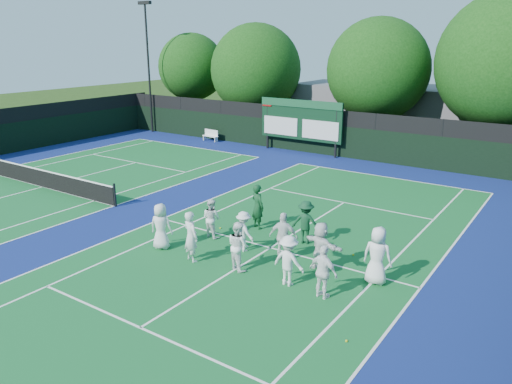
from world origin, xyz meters
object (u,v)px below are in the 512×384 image
Objects in this scene: scoreboard at (300,120)px; tennis_net at (42,178)px; bench at (211,135)px; coach_left at (258,207)px.

tennis_net is at bearing -115.60° from scoreboard.
coach_left is (12.99, -12.95, 0.46)m from bench.
coach_left is (5.49, -13.17, -1.27)m from scoreboard.
bench is (-7.50, -0.22, -1.73)m from scoreboard.
scoreboard reaches higher than bench.
coach_left reaches higher than tennis_net.
tennis_net is 14.37m from bench.
bench is at bearing -23.05° from coach_left.
coach_left reaches higher than bench.
bench is (-0.51, 14.36, -0.03)m from tennis_net.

